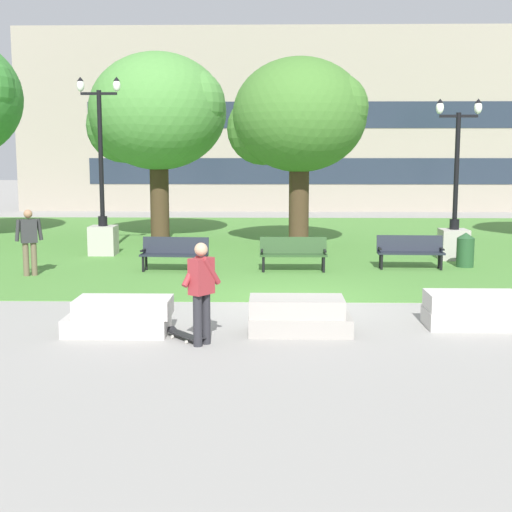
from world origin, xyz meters
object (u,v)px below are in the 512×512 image
concrete_block_center (120,317)px  park_bench_near_left (175,252)px  skateboard (185,335)px  lamp_post_right (103,220)px  park_bench_far_left (293,252)px  lamp_post_left (454,227)px  concrete_block_right (474,311)px  trash_bin (465,250)px  park_bench_far_right (410,250)px  person_skateboarder (201,288)px  person_bystander_near_lawn (29,239)px  concrete_block_left (298,316)px

concrete_block_center → park_bench_near_left: 6.67m
skateboard → lamp_post_right: lamp_post_right is taller
park_bench_far_left → lamp_post_left: lamp_post_left is taller
concrete_block_right → trash_bin: bearing=76.3°
lamp_post_left → trash_bin: bearing=-91.1°
concrete_block_center → park_bench_far_right: park_bench_far_right is taller
person_skateboarder → trash_bin: (6.53, 8.26, -0.47)m
park_bench_far_left → trash_bin: size_ratio=1.88×
person_skateboarder → lamp_post_left: lamp_post_left is taller
park_bench_near_left → park_bench_far_left: (3.18, 0.08, 0.00)m
trash_bin → person_skateboarder: bearing=-128.4°
skateboard → lamp_post_left: bearing=53.6°
concrete_block_center → trash_bin: bearing=43.2°
park_bench_far_left → person_bystander_near_lawn: bearing=-172.4°
person_skateboarder → lamp_post_right: bearing=111.4°
park_bench_far_right → lamp_post_left: lamp_post_left is taller
concrete_block_right → park_bench_far_right: park_bench_far_right is taller
concrete_block_right → lamp_post_left: lamp_post_left is taller
person_skateboarder → park_bench_far_left: person_skateboarder is taller
concrete_block_right → park_bench_far_left: bearing=117.0°
lamp_post_right → person_bystander_near_lawn: lamp_post_right is taller
concrete_block_center → person_bystander_near_lawn: (-3.57, 5.84, 0.68)m
lamp_post_left → person_bystander_near_lawn: lamp_post_left is taller
concrete_block_right → park_bench_far_left: park_bench_far_left is taller
lamp_post_right → trash_bin: bearing=-11.6°
park_bench_far_right → person_bystander_near_lawn: (-10.02, -1.38, 0.44)m
concrete_block_center → trash_bin: 11.03m
park_bench_far_right → person_bystander_near_lawn: 10.13m
concrete_block_center → lamp_post_right: size_ratio=0.34×
trash_bin → person_bystander_near_lawn: bearing=-171.6°
trash_bin → person_bystander_near_lawn: person_bystander_near_lawn is taller
park_bench_far_right → trash_bin: size_ratio=1.89×
park_bench_far_right → lamp_post_right: lamp_post_right is taller
person_skateboarder → lamp_post_left: bearing=55.8°
concrete_block_right → lamp_post_right: (-8.94, 9.08, 0.80)m
concrete_block_left → trash_bin: trash_bin is taller
concrete_block_center → person_skateboarder: person_skateboarder is taller
park_bench_far_left → park_bench_far_right: 3.25m
person_skateboarder → concrete_block_right: bearing=15.5°
lamp_post_left → trash_bin: lamp_post_left is taller
person_bystander_near_lawn → park_bench_far_right: bearing=7.9°
person_skateboarder → park_bench_far_left: 7.67m
concrete_block_center → park_bench_near_left: park_bench_near_left is taller
park_bench_near_left → park_bench_far_right: bearing=4.9°
park_bench_near_left → person_bystander_near_lawn: size_ratio=1.07×
park_bench_far_right → person_bystander_near_lawn: bearing=-172.1°
park_bench_near_left → park_bench_far_left: same height
person_bystander_near_lawn → skateboard: bearing=-52.7°
park_bench_near_left → trash_bin: trash_bin is taller
skateboard → lamp_post_left: size_ratio=0.19×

